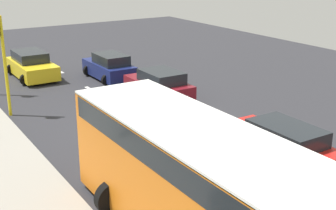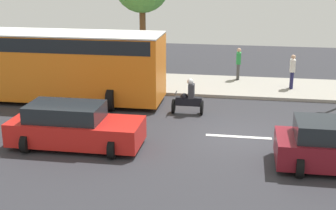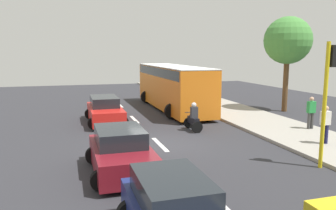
{
  "view_description": "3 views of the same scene",
  "coord_description": "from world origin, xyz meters",
  "px_view_note": "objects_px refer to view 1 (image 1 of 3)",
  "views": [
    {
      "loc": [
        9.37,
        16.09,
        7.04
      ],
      "look_at": [
        0.59,
        2.22,
        1.65
      ],
      "focal_mm": 49.74,
      "sensor_mm": 36.0,
      "label": 1
    },
    {
      "loc": [
        -16.18,
        -0.07,
        6.12
      ],
      "look_at": [
        0.67,
        2.74,
        0.88
      ],
      "focal_mm": 49.78,
      "sensor_mm": 36.0,
      "label": 2
    },
    {
      "loc": [
        -3.9,
        -14.33,
        4.14
      ],
      "look_at": [
        0.52,
        0.46,
        1.72
      ],
      "focal_mm": 36.25,
      "sensor_mm": 36.0,
      "label": 3
    }
  ],
  "objects_px": {
    "car_maroon": "(159,86)",
    "motorcycle": "(124,140)",
    "car_red": "(280,145)",
    "traffic_light_midblock": "(1,52)",
    "car_yellow_cab": "(32,66)",
    "car_dark_blue": "(109,67)",
    "city_bus": "(224,198)"
  },
  "relations": [
    {
      "from": "car_red",
      "to": "traffic_light_midblock",
      "type": "distance_m",
      "value": 12.42
    },
    {
      "from": "car_yellow_cab",
      "to": "motorcycle",
      "type": "height_order",
      "value": "motorcycle"
    },
    {
      "from": "car_maroon",
      "to": "motorcycle",
      "type": "xyz_separation_m",
      "value": [
        4.65,
        5.22,
        -0.07
      ]
    },
    {
      "from": "car_maroon",
      "to": "traffic_light_midblock",
      "type": "relative_size",
      "value": 0.87
    },
    {
      "from": "car_dark_blue",
      "to": "car_maroon",
      "type": "bearing_deg",
      "value": 94.42
    },
    {
      "from": "city_bus",
      "to": "traffic_light_midblock",
      "type": "relative_size",
      "value": 2.44
    },
    {
      "from": "car_dark_blue",
      "to": "city_bus",
      "type": "distance_m",
      "value": 17.82
    },
    {
      "from": "car_yellow_cab",
      "to": "motorcycle",
      "type": "xyz_separation_m",
      "value": [
        0.57,
        12.96,
        -0.07
      ]
    },
    {
      "from": "car_red",
      "to": "car_yellow_cab",
      "type": "bearing_deg",
      "value": -77.34
    },
    {
      "from": "car_yellow_cab",
      "to": "car_maroon",
      "type": "xyz_separation_m",
      "value": [
        -4.08,
        7.73,
        -0.0
      ]
    },
    {
      "from": "car_maroon",
      "to": "motorcycle",
      "type": "distance_m",
      "value": 6.99
    },
    {
      "from": "motorcycle",
      "to": "car_dark_blue",
      "type": "bearing_deg",
      "value": -112.78
    },
    {
      "from": "car_yellow_cab",
      "to": "traffic_light_midblock",
      "type": "bearing_deg",
      "value": 64.15
    },
    {
      "from": "car_red",
      "to": "car_dark_blue",
      "type": "bearing_deg",
      "value": -90.04
    },
    {
      "from": "car_red",
      "to": "car_yellow_cab",
      "type": "distance_m",
      "value": 16.82
    },
    {
      "from": "motorcycle",
      "to": "car_red",
      "type": "bearing_deg",
      "value": 140.96
    },
    {
      "from": "motorcycle",
      "to": "traffic_light_midblock",
      "type": "relative_size",
      "value": 0.34
    },
    {
      "from": "car_red",
      "to": "car_yellow_cab",
      "type": "height_order",
      "value": "same"
    },
    {
      "from": "car_dark_blue",
      "to": "car_yellow_cab",
      "type": "relative_size",
      "value": 0.9
    },
    {
      "from": "traffic_light_midblock",
      "to": "car_maroon",
      "type": "bearing_deg",
      "value": 167.58
    },
    {
      "from": "car_red",
      "to": "traffic_light_midblock",
      "type": "bearing_deg",
      "value": -56.86
    },
    {
      "from": "car_red",
      "to": "city_bus",
      "type": "relative_size",
      "value": 0.41
    },
    {
      "from": "car_red",
      "to": "city_bus",
      "type": "bearing_deg",
      "value": 32.85
    },
    {
      "from": "car_dark_blue",
      "to": "car_maroon",
      "type": "relative_size",
      "value": 1.0
    },
    {
      "from": "traffic_light_midblock",
      "to": "car_red",
      "type": "bearing_deg",
      "value": 123.14
    },
    {
      "from": "city_bus",
      "to": "traffic_light_midblock",
      "type": "xyz_separation_m",
      "value": [
        1.44,
        -13.61,
        1.08
      ]
    },
    {
      "from": "car_dark_blue",
      "to": "car_yellow_cab",
      "type": "bearing_deg",
      "value": -37.2
    },
    {
      "from": "city_bus",
      "to": "motorcycle",
      "type": "bearing_deg",
      "value": -98.2
    },
    {
      "from": "car_dark_blue",
      "to": "car_maroon",
      "type": "height_order",
      "value": "same"
    },
    {
      "from": "car_yellow_cab",
      "to": "city_bus",
      "type": "xyz_separation_m",
      "value": [
        1.55,
        19.79,
        1.13
      ]
    },
    {
      "from": "car_dark_blue",
      "to": "city_bus",
      "type": "bearing_deg",
      "value": 72.83
    },
    {
      "from": "traffic_light_midblock",
      "to": "car_yellow_cab",
      "type": "bearing_deg",
      "value": -115.85
    }
  ]
}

